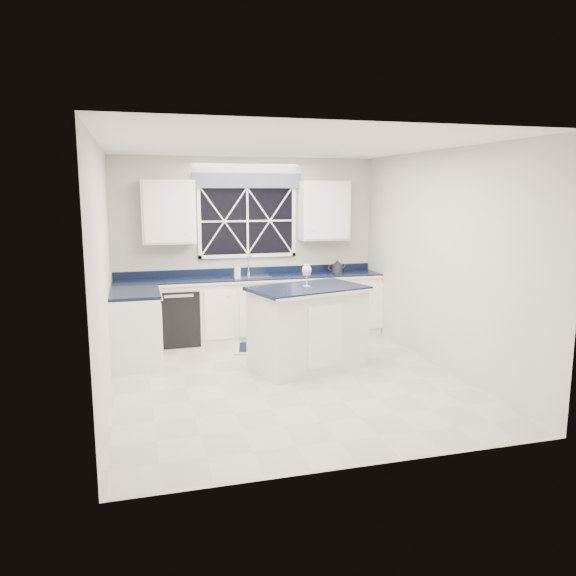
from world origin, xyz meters
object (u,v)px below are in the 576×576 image
object	(u,v)px
dishwasher	(178,316)
wine_glass	(307,271)
faucet	(249,264)
kettle	(337,267)
soap_bottle	(237,268)
island	(307,327)

from	to	relation	value
dishwasher	wine_glass	distance (m)	2.30
faucet	wine_glass	distance (m)	1.81
kettle	faucet	bearing A→B (deg)	-166.57
faucet	kettle	size ratio (longest dim) A/B	1.14
dishwasher	soap_bottle	bearing A→B (deg)	13.40
island	soap_bottle	world-z (taller)	soap_bottle
faucet	wine_glass	bearing A→B (deg)	-78.25
kettle	wine_glass	bearing A→B (deg)	-102.36
island	kettle	size ratio (longest dim) A/B	5.86
kettle	soap_bottle	world-z (taller)	same
faucet	kettle	xyz separation A→B (m)	(1.38, -0.15, -0.07)
faucet	wine_glass	world-z (taller)	wine_glass
island	soap_bottle	xyz separation A→B (m)	(-0.55, 1.82, 0.52)
faucet	soap_bottle	world-z (taller)	faucet
dishwasher	wine_glass	size ratio (longest dim) A/B	2.98
faucet	island	size ratio (longest dim) A/B	0.19
island	soap_bottle	size ratio (longest dim) A/B	7.95
soap_bottle	dishwasher	bearing A→B (deg)	-166.60
island	kettle	world-z (taller)	kettle
island	dishwasher	bearing A→B (deg)	117.01
wine_glass	soap_bottle	size ratio (longest dim) A/B	1.40
soap_bottle	wine_glass	bearing A→B (deg)	-73.13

